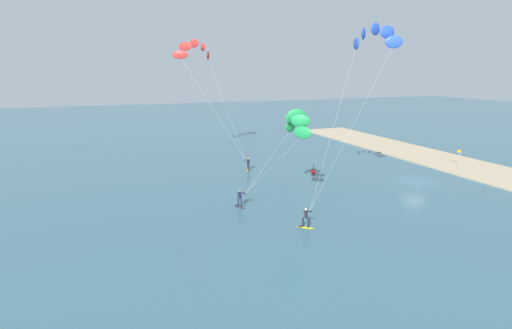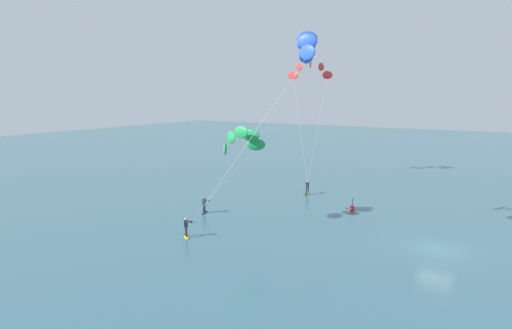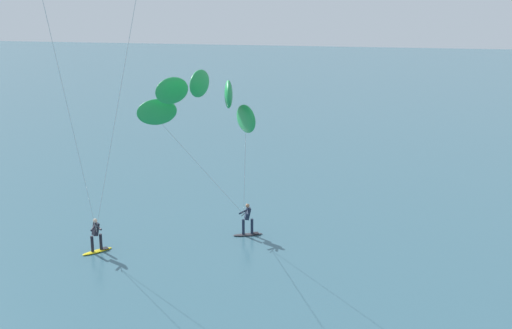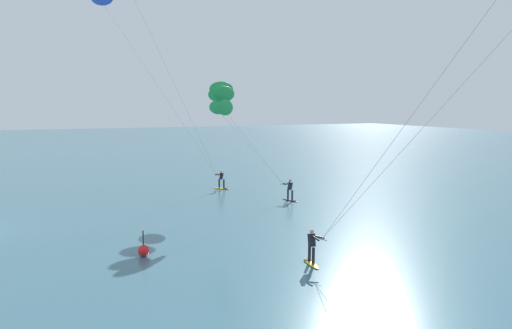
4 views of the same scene
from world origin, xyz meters
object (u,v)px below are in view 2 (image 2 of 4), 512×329
(kitesurfer_far_out, at_px, (239,143))
(marker_buoy, at_px, (352,208))
(kitesurfer_mid_water, at_px, (301,56))
(kitesurfer_nearshore, at_px, (310,73))

(kitesurfer_far_out, distance_m, marker_buoy, 14.11)
(kitesurfer_mid_water, bearing_deg, kitesurfer_nearshore, 22.82)
(kitesurfer_nearshore, distance_m, marker_buoy, 22.58)
(kitesurfer_mid_water, relative_size, kitesurfer_far_out, 1.83)
(kitesurfer_nearshore, bearing_deg, marker_buoy, -140.43)
(kitesurfer_nearshore, xyz_separation_m, kitesurfer_far_out, (-23.01, -3.63, -7.12))
(kitesurfer_mid_water, bearing_deg, kitesurfer_far_out, 76.55)
(kitesurfer_nearshore, height_order, kitesurfer_mid_water, kitesurfer_mid_water)
(kitesurfer_nearshore, distance_m, kitesurfer_mid_water, 26.71)
(kitesurfer_mid_water, bearing_deg, marker_buoy, -3.89)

